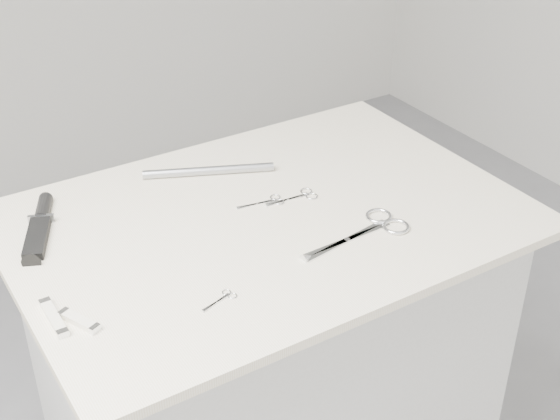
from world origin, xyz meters
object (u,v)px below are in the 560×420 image
sheathed_knife (40,224)px  pocket_knife_b (79,321)px  embroidery_scissors_b (299,196)px  large_shears (373,228)px  tiny_scissors (222,299)px  pocket_knife_a (54,317)px  metal_rail (209,171)px  embroidery_scissors_a (267,202)px  plinth (269,388)px

sheathed_knife → pocket_knife_b: bearing=-162.2°
embroidery_scissors_b → pocket_knife_b: pocket_knife_b is taller
large_shears → tiny_scissors: bearing=-179.1°
pocket_knife_b → large_shears: bearing=-117.0°
pocket_knife_a → metal_rail: bearing=-55.2°
embroidery_scissors_b → pocket_knife_a: (-0.56, -0.12, 0.00)m
embroidery_scissors_a → embroidery_scissors_b: (0.07, -0.02, 0.00)m
tiny_scissors → sheathed_knife: sheathed_knife is taller
large_shears → pocket_knife_a: 0.61m
sheathed_knife → pocket_knife_b: 0.32m
large_shears → metal_rail: size_ratio=0.84×
tiny_scissors → pocket_knife_b: (-0.23, 0.07, 0.00)m
embroidery_scissors_a → pocket_knife_b: size_ratio=1.23×
tiny_scissors → pocket_knife_b: 0.24m
sheathed_knife → pocket_knife_a: sheathed_knife is taller
embroidery_scissors_a → large_shears: bearing=-49.1°
pocket_knife_a → metal_rail: (0.44, 0.30, 0.00)m
plinth → sheathed_knife: sheathed_knife is taller
tiny_scissors → pocket_knife_a: 0.28m
sheathed_knife → embroidery_scissors_b: bearing=-85.0°
plinth → tiny_scissors: tiny_scissors is taller
tiny_scissors → sheathed_knife: (-0.19, 0.38, 0.01)m
embroidery_scissors_b → pocket_knife_b: bearing=-160.1°
plinth → pocket_knife_b: bearing=-164.0°
embroidery_scissors_b → pocket_knife_b: 0.54m
large_shears → sheathed_knife: 0.64m
plinth → embroidery_scissors_a: size_ratio=9.00×
embroidery_scissors_b → pocket_knife_a: bearing=-163.9°
plinth → metal_rail: bearing=95.6°
pocket_knife_a → embroidery_scissors_a: bearing=-74.2°
large_shears → tiny_scissors: size_ratio=3.31×
large_shears → embroidery_scissors_b: bearing=101.9°
large_shears → tiny_scissors: (-0.35, -0.04, -0.00)m
sheathed_knife → pocket_knife_b: size_ratio=2.56×
embroidery_scissors_a → pocket_knife_a: bearing=-155.6°
metal_rail → embroidery_scissors_a: bearing=-74.1°
embroidery_scissors_a → tiny_scissors: bearing=-125.8°
plinth → embroidery_scissors_b: 0.48m
pocket_knife_b → plinth: bearing=-98.1°
pocket_knife_b → metal_rail: (0.41, 0.33, 0.00)m
embroidery_scissors_a → metal_rail: bearing=114.7°
tiny_scissors → sheathed_knife: 0.43m
metal_rail → sheathed_knife: bearing=-177.6°
large_shears → metal_rail: bearing=109.8°
large_shears → pocket_knife_b: 0.58m
embroidery_scissors_b → sheathed_knife: sheathed_knife is taller
tiny_scissors → pocket_knife_b: bearing=147.3°
sheathed_knife → plinth: bearing=-92.1°
large_shears → pocket_knife_b: bearing=171.9°
large_shears → metal_rail: (-0.17, 0.36, 0.01)m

